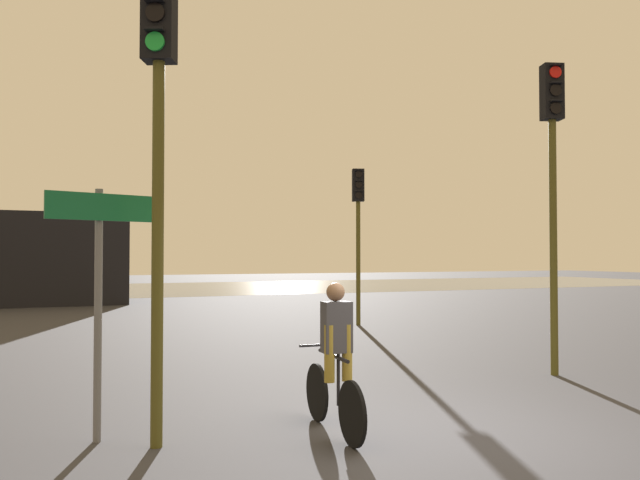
{
  "coord_description": "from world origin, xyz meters",
  "views": [
    {
      "loc": [
        -3.86,
        -5.45,
        1.9
      ],
      "look_at": [
        0.5,
        5.0,
        2.2
      ],
      "focal_mm": 35.0,
      "sensor_mm": 36.0,
      "label": 1
    }
  ],
  "objects_px": {
    "traffic_light_near_right": "(553,161)",
    "direction_sign_post": "(99,276)",
    "traffic_light_far_right": "(358,216)",
    "cyclist": "(335,358)",
    "traffic_light_near_left": "(158,118)"
  },
  "relations": [
    {
      "from": "traffic_light_near_right",
      "to": "direction_sign_post",
      "type": "distance_m",
      "value": 7.25
    },
    {
      "from": "traffic_light_far_right",
      "to": "direction_sign_post",
      "type": "bearing_deg",
      "value": 68.11
    },
    {
      "from": "cyclist",
      "to": "traffic_light_near_left",
      "type": "bearing_deg",
      "value": 173.91
    },
    {
      "from": "direction_sign_post",
      "to": "cyclist",
      "type": "xyz_separation_m",
      "value": [
        2.36,
        -0.7,
        -0.88
      ]
    },
    {
      "from": "cyclist",
      "to": "traffic_light_far_right",
      "type": "bearing_deg",
      "value": 65.37
    },
    {
      "from": "traffic_light_far_right",
      "to": "cyclist",
      "type": "distance_m",
      "value": 10.84
    },
    {
      "from": "traffic_light_near_left",
      "to": "traffic_light_far_right",
      "type": "relative_size",
      "value": 1.1
    },
    {
      "from": "direction_sign_post",
      "to": "cyclist",
      "type": "distance_m",
      "value": 2.61
    },
    {
      "from": "traffic_light_near_right",
      "to": "traffic_light_far_right",
      "type": "xyz_separation_m",
      "value": [
        0.3,
        7.72,
        -0.43
      ]
    },
    {
      "from": "traffic_light_far_right",
      "to": "direction_sign_post",
      "type": "height_order",
      "value": "traffic_light_far_right"
    },
    {
      "from": "traffic_light_far_right",
      "to": "cyclist",
      "type": "bearing_deg",
      "value": 80.38
    },
    {
      "from": "direction_sign_post",
      "to": "cyclist",
      "type": "relative_size",
      "value": 1.52
    },
    {
      "from": "traffic_light_near_left",
      "to": "traffic_light_near_right",
      "type": "relative_size",
      "value": 0.95
    },
    {
      "from": "traffic_light_near_left",
      "to": "direction_sign_post",
      "type": "height_order",
      "value": "traffic_light_near_left"
    },
    {
      "from": "traffic_light_near_left",
      "to": "cyclist",
      "type": "relative_size",
      "value": 2.79
    }
  ]
}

